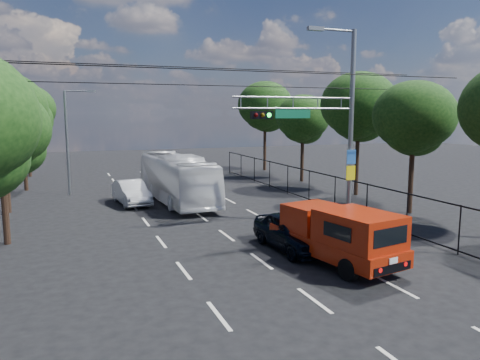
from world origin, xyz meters
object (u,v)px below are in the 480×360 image
navy_hatchback (292,232)px  white_van (131,192)px  white_bus (177,178)px  signal_mast (330,119)px  red_pickup (336,233)px

navy_hatchback → white_van: bearing=108.6°
navy_hatchback → white_bus: 12.27m
signal_mast → white_van: bearing=132.1°
red_pickup → white_bus: bearing=100.7°
signal_mast → navy_hatchback: size_ratio=2.17×
signal_mast → white_bus: size_ratio=0.89×
navy_hatchback → white_bus: (-1.94, 12.09, 0.73)m
red_pickup → navy_hatchback: red_pickup is taller
navy_hatchback → white_van: 13.10m
navy_hatchback → white_van: (-4.76, 12.20, -0.03)m
signal_mast → red_pickup: size_ratio=1.60×
white_van → white_bus: bearing=-8.8°
red_pickup → white_van: 15.37m
red_pickup → navy_hatchback: size_ratio=1.36×
white_van → red_pickup: bearing=-75.5°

